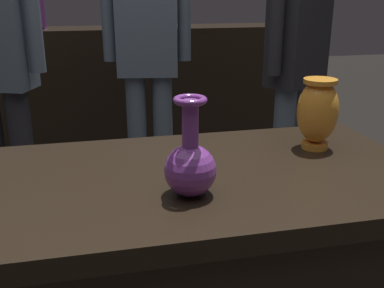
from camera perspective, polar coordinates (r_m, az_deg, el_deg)
The scene contains 6 objects.
back_display_shelf at distance 3.33m, azimuth -8.36°, elevation 5.80°, with size 2.60×0.40×0.99m.
vase_centerpiece at distance 1.01m, azimuth -0.22°, elevation -2.55°, with size 0.12×0.12×0.23m.
vase_tall_behind at distance 1.35m, azimuth 15.52°, elevation 3.97°, with size 0.12×0.12×0.21m.
shelf_vase_left at distance 3.21m, azimuth -18.43°, elevation 15.19°, with size 0.06×0.06×0.19m.
visitor_near_right at distance 2.37m, azimuth 13.06°, elevation 10.74°, with size 0.41×0.33×1.57m.
visitor_center_back at distance 2.50m, azimuth -5.65°, elevation 12.05°, with size 0.46×0.23×1.61m.
Camera 1 is at (-0.24, -1.04, 1.24)m, focal length 42.40 mm.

